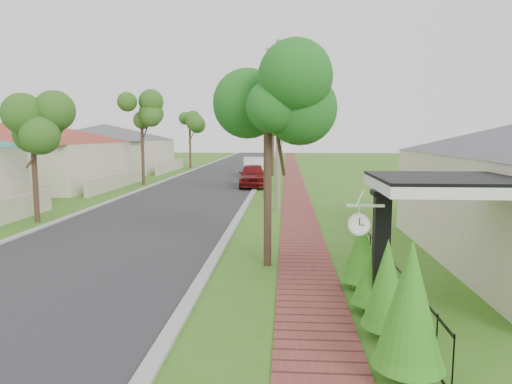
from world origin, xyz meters
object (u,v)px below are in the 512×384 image
(parked_car_white, at_px, (254,167))
(porch_post, at_px, (381,261))
(parked_car_red, at_px, (253,175))
(utility_pole, at_px, (278,126))
(near_tree, at_px, (268,107))
(station_clock, at_px, (360,223))

(parked_car_white, bearing_deg, porch_post, -87.32)
(parked_car_red, bearing_deg, parked_car_white, 89.10)
(parked_car_red, relative_size, utility_pole, 0.59)
(near_tree, xyz_separation_m, utility_pole, (0.10, 9.04, -0.32))
(porch_post, height_order, near_tree, near_tree)
(porch_post, distance_m, station_clock, 1.04)
(parked_car_white, xyz_separation_m, station_clock, (4.16, -30.23, 1.14))
(near_tree, height_order, utility_pole, utility_pole)
(parked_car_red, xyz_separation_m, station_clock, (3.66, -22.56, 1.16))
(porch_post, bearing_deg, utility_pole, 100.24)
(porch_post, height_order, parked_car_white, porch_post)
(utility_pole, height_order, station_clock, utility_pole)
(porch_post, xyz_separation_m, station_clock, (-0.49, -0.40, 0.83))
(utility_pole, bearing_deg, parked_car_red, 101.08)
(porch_post, distance_m, parked_car_red, 22.55)
(parked_car_white, xyz_separation_m, utility_pole, (2.40, -17.37, 3.15))
(parked_car_red, height_order, parked_car_white, parked_car_white)
(parked_car_red, height_order, station_clock, station_clock)
(porch_post, height_order, station_clock, porch_post)
(parked_car_red, bearing_deg, porch_post, -84.04)
(porch_post, xyz_separation_m, near_tree, (-2.35, 3.42, 3.16))
(utility_pole, distance_m, station_clock, 13.13)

